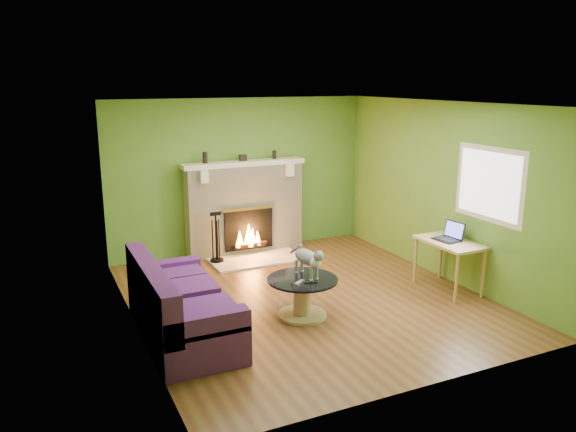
# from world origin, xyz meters

# --- Properties ---
(floor) EXTENTS (5.00, 5.00, 0.00)m
(floor) POSITION_xyz_m (0.00, 0.00, 0.00)
(floor) COLOR brown
(floor) RESTS_ON ground
(ceiling) EXTENTS (5.00, 5.00, 0.00)m
(ceiling) POSITION_xyz_m (0.00, 0.00, 2.60)
(ceiling) COLOR white
(ceiling) RESTS_ON wall_back
(wall_back) EXTENTS (5.00, 0.00, 5.00)m
(wall_back) POSITION_xyz_m (0.00, 2.50, 1.30)
(wall_back) COLOR #507F29
(wall_back) RESTS_ON floor
(wall_front) EXTENTS (5.00, 0.00, 5.00)m
(wall_front) POSITION_xyz_m (0.00, -2.50, 1.30)
(wall_front) COLOR #507F29
(wall_front) RESTS_ON floor
(wall_left) EXTENTS (0.00, 5.00, 5.00)m
(wall_left) POSITION_xyz_m (-2.25, 0.00, 1.30)
(wall_left) COLOR #507F29
(wall_left) RESTS_ON floor
(wall_right) EXTENTS (0.00, 5.00, 5.00)m
(wall_right) POSITION_xyz_m (2.25, 0.00, 1.30)
(wall_right) COLOR #507F29
(wall_right) RESTS_ON floor
(window_frame) EXTENTS (0.00, 1.20, 1.20)m
(window_frame) POSITION_xyz_m (2.24, -0.90, 1.55)
(window_frame) COLOR silver
(window_frame) RESTS_ON wall_right
(window_pane) EXTENTS (0.00, 1.06, 1.06)m
(window_pane) POSITION_xyz_m (2.23, -0.90, 1.55)
(window_pane) COLOR white
(window_pane) RESTS_ON wall_right
(fireplace) EXTENTS (2.10, 0.46, 1.58)m
(fireplace) POSITION_xyz_m (0.00, 2.32, 0.77)
(fireplace) COLOR beige
(fireplace) RESTS_ON floor
(hearth) EXTENTS (1.50, 0.75, 0.03)m
(hearth) POSITION_xyz_m (0.00, 1.80, 0.01)
(hearth) COLOR beige
(hearth) RESTS_ON floor
(mantel) EXTENTS (2.10, 0.28, 0.08)m
(mantel) POSITION_xyz_m (0.00, 2.30, 1.54)
(mantel) COLOR white
(mantel) RESTS_ON fireplace
(sofa) EXTENTS (0.91, 2.01, 0.90)m
(sofa) POSITION_xyz_m (-1.86, -0.41, 0.35)
(sofa) COLOR #4E1A62
(sofa) RESTS_ON floor
(coffee_table) EXTENTS (0.88, 0.88, 0.50)m
(coffee_table) POSITION_xyz_m (-0.31, -0.50, 0.29)
(coffee_table) COLOR tan
(coffee_table) RESTS_ON floor
(desk) EXTENTS (0.56, 0.96, 0.71)m
(desk) POSITION_xyz_m (1.95, -0.56, 0.63)
(desk) COLOR tan
(desk) RESTS_ON floor
(cat) EXTENTS (0.32, 0.69, 0.41)m
(cat) POSITION_xyz_m (-0.23, -0.45, 0.70)
(cat) COLOR slate
(cat) RESTS_ON coffee_table
(remote_silver) EXTENTS (0.17, 0.13, 0.02)m
(remote_silver) POSITION_xyz_m (-0.41, -0.62, 0.51)
(remote_silver) COLOR gray
(remote_silver) RESTS_ON coffee_table
(remote_black) EXTENTS (0.17, 0.08, 0.02)m
(remote_black) POSITION_xyz_m (-0.29, -0.68, 0.51)
(remote_black) COLOR black
(remote_black) RESTS_ON coffee_table
(laptop) EXTENTS (0.34, 0.38, 0.26)m
(laptop) POSITION_xyz_m (1.93, -0.51, 0.84)
(laptop) COLOR black
(laptop) RESTS_ON desk
(fire_tools) EXTENTS (0.22, 0.22, 0.82)m
(fire_tools) POSITION_xyz_m (-0.63, 1.95, 0.44)
(fire_tools) COLOR black
(fire_tools) RESTS_ON hearth
(mantel_vase_left) EXTENTS (0.08, 0.08, 0.18)m
(mantel_vase_left) POSITION_xyz_m (-0.66, 2.33, 1.67)
(mantel_vase_left) COLOR black
(mantel_vase_left) RESTS_ON mantel
(mantel_vase_right) EXTENTS (0.07, 0.07, 0.14)m
(mantel_vase_right) POSITION_xyz_m (0.56, 2.33, 1.65)
(mantel_vase_right) COLOR black
(mantel_vase_right) RESTS_ON mantel
(mantel_box) EXTENTS (0.12, 0.08, 0.10)m
(mantel_box) POSITION_xyz_m (-0.01, 2.33, 1.63)
(mantel_box) COLOR black
(mantel_box) RESTS_ON mantel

